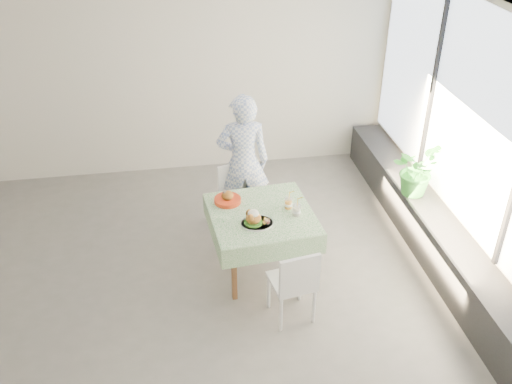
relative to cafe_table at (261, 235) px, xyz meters
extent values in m
plane|color=#5F5D5A|center=(-0.85, -0.04, -0.46)|extent=(6.00, 6.00, 0.00)
plane|color=white|center=(-0.85, -0.04, 2.34)|extent=(6.00, 6.00, 0.00)
cube|color=beige|center=(-0.85, 2.46, 0.94)|extent=(6.00, 0.02, 2.80)
cube|color=beige|center=(-0.85, -2.54, 0.94)|extent=(6.00, 0.02, 2.80)
cube|color=beige|center=(2.15, -0.04, 0.94)|extent=(0.02, 5.00, 2.80)
cube|color=#D1E0F9|center=(2.12, -0.04, 1.19)|extent=(0.01, 4.80, 2.18)
cube|color=black|center=(1.95, -0.04, -0.21)|extent=(0.40, 4.80, 0.50)
cube|color=brown|center=(0.00, 0.00, 0.25)|extent=(0.97, 0.97, 0.04)
cube|color=white|center=(0.00, 0.00, 0.28)|extent=(1.12, 1.12, 0.01)
cube|color=white|center=(-0.12, 0.80, -0.05)|extent=(0.48, 0.48, 0.04)
cube|color=white|center=(-0.17, 0.96, 0.16)|extent=(0.38, 0.14, 0.38)
cube|color=white|center=(0.17, -0.73, -0.04)|extent=(0.45, 0.45, 0.04)
cube|color=white|center=(0.20, -0.91, 0.18)|extent=(0.40, 0.10, 0.39)
imported|color=#7F95CB|center=(-0.05, 0.94, 0.37)|extent=(0.63, 0.43, 1.67)
cylinder|color=white|center=(-0.08, -0.19, 0.29)|extent=(0.33, 0.33, 0.02)
cylinder|color=#205415|center=(-0.12, -0.19, 0.31)|extent=(0.18, 0.18, 0.02)
ellipsoid|color=#966124|center=(-0.12, -0.19, 0.36)|extent=(0.15, 0.14, 0.12)
ellipsoid|color=white|center=(-0.12, -0.19, 0.41)|extent=(0.11, 0.10, 0.08)
cylinder|color=maroon|center=(0.02, -0.21, 0.32)|extent=(0.06, 0.06, 0.03)
cylinder|color=white|center=(0.29, 0.04, 0.34)|extent=(0.08, 0.08, 0.11)
cylinder|color=orange|center=(0.29, 0.04, 0.33)|extent=(0.07, 0.07, 0.08)
cylinder|color=white|center=(0.29, 0.04, 0.40)|extent=(0.08, 0.08, 0.01)
cylinder|color=gold|center=(0.29, 0.04, 0.44)|extent=(0.01, 0.03, 0.16)
cylinder|color=white|center=(0.34, -0.10, 0.34)|extent=(0.08, 0.08, 0.12)
cylinder|color=beige|center=(0.34, -0.10, 0.33)|extent=(0.07, 0.07, 0.09)
cylinder|color=white|center=(0.34, -0.10, 0.40)|extent=(0.09, 0.09, 0.01)
cylinder|color=gold|center=(0.35, -0.10, 0.45)|extent=(0.01, 0.03, 0.16)
cylinder|color=#B83012|center=(-0.32, 0.26, 0.30)|extent=(0.28, 0.28, 0.04)
cylinder|color=white|center=(-0.32, 0.26, 0.32)|extent=(0.24, 0.24, 0.02)
ellipsoid|color=#966124|center=(-0.32, 0.26, 0.36)|extent=(0.13, 0.12, 0.11)
imported|color=#2F7D29|center=(1.87, 0.50, 0.34)|extent=(0.72, 0.72, 0.61)
camera|label=1|loc=(-0.85, -4.79, 3.53)|focal=40.00mm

